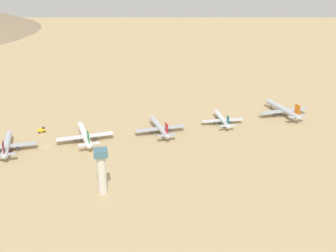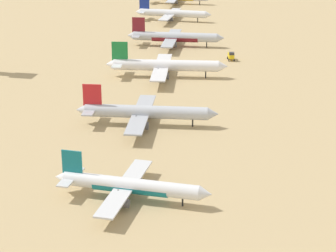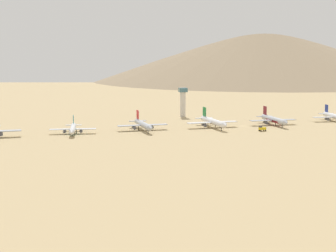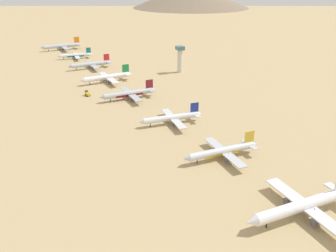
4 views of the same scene
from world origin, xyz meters
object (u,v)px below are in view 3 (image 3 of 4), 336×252
parked_jet_1 (73,129)px  control_tower (183,100)px  parked_jet_5 (334,117)px  service_truck (262,128)px  parked_jet_3 (213,122)px  parked_jet_2 (143,125)px  parked_jet_4 (274,120)px

parked_jet_1 → control_tower: control_tower is taller
parked_jet_5 → control_tower: 128.10m
service_truck → parked_jet_1: bearing=-94.6°
parked_jet_3 → service_truck: bearing=52.8°
parked_jet_1 → control_tower: (-85.70, 96.61, 10.48)m
service_truck → control_tower: (-96.50, -38.15, 12.22)m
parked_jet_2 → service_truck: bearing=77.4°
parked_jet_2 → service_truck: size_ratio=8.14×
parked_jet_1 → parked_jet_5: (-29.94, 211.49, 0.37)m
parked_jet_1 → parked_jet_4: 155.64m
parked_jet_2 → parked_jet_5: parked_jet_2 is taller
parked_jet_5 → control_tower: (-55.77, -114.88, 10.10)m
parked_jet_5 → control_tower: bearing=-115.9°
parked_jet_1 → service_truck: parked_jet_1 is taller
parked_jet_3 → parked_jet_5: parked_jet_3 is taller
parked_jet_4 → control_tower: bearing=-139.4°
parked_jet_1 → parked_jet_2: (-8.00, 50.49, 0.60)m
parked_jet_5 → parked_jet_3: bearing=-80.7°
parked_jet_3 → control_tower: control_tower is taller
parked_jet_3 → parked_jet_5: bearing=99.3°
parked_jet_5 → service_truck: 86.89m
parked_jet_1 → parked_jet_4: (-17.99, 154.60, 0.58)m
parked_jet_5 → control_tower: size_ratio=1.71×
parked_jet_5 → service_truck: parked_jet_5 is taller
parked_jet_2 → parked_jet_3: size_ratio=0.94×
parked_jet_1 → control_tower: size_ratio=1.57×
parked_jet_2 → parked_jet_3: bearing=94.7°
parked_jet_3 → control_tower: bearing=-174.1°
parked_jet_4 → control_tower: control_tower is taller
parked_jet_2 → parked_jet_4: parked_jet_4 is taller
parked_jet_1 → parked_jet_2: size_ratio=0.87×
parked_jet_2 → control_tower: (-77.71, 46.12, 9.87)m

